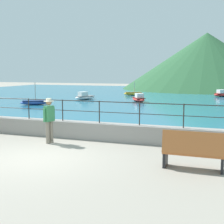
{
  "coord_description": "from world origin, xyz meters",
  "views": [
    {
      "loc": [
        5.49,
        -8.33,
        2.76
      ],
      "look_at": [
        1.2,
        3.7,
        1.1
      ],
      "focal_mm": 49.81,
      "sensor_mm": 36.0,
      "label": 1
    }
  ],
  "objects_px": {
    "boat_3": "(139,99)",
    "boat_5": "(223,94)",
    "bench_far": "(193,151)",
    "person_walking": "(49,118)",
    "boat_2": "(34,102)",
    "boat_1": "(133,93)",
    "boat_0": "(85,97)"
  },
  "relations": [
    {
      "from": "boat_2",
      "to": "person_walking",
      "type": "bearing_deg",
      "value": -54.06
    },
    {
      "from": "bench_far",
      "to": "boat_0",
      "type": "distance_m",
      "value": 22.36
    },
    {
      "from": "boat_0",
      "to": "boat_1",
      "type": "bearing_deg",
      "value": 66.38
    },
    {
      "from": "person_walking",
      "to": "boat_0",
      "type": "relative_size",
      "value": 0.71
    },
    {
      "from": "boat_0",
      "to": "boat_3",
      "type": "height_order",
      "value": "same"
    },
    {
      "from": "bench_far",
      "to": "boat_5",
      "type": "height_order",
      "value": "bench_far"
    },
    {
      "from": "person_walking",
      "to": "boat_2",
      "type": "relative_size",
      "value": 0.71
    },
    {
      "from": "boat_5",
      "to": "boat_2",
      "type": "bearing_deg",
      "value": -135.38
    },
    {
      "from": "bench_far",
      "to": "person_walking",
      "type": "height_order",
      "value": "person_walking"
    },
    {
      "from": "bench_far",
      "to": "boat_3",
      "type": "relative_size",
      "value": 0.7
    },
    {
      "from": "boat_3",
      "to": "boat_5",
      "type": "xyz_separation_m",
      "value": [
        7.22,
        8.73,
        0.0
      ]
    },
    {
      "from": "person_walking",
      "to": "boat_1",
      "type": "relative_size",
      "value": 0.71
    },
    {
      "from": "boat_5",
      "to": "bench_far",
      "type": "bearing_deg",
      "value": -91.55
    },
    {
      "from": "bench_far",
      "to": "boat_2",
      "type": "relative_size",
      "value": 0.69
    },
    {
      "from": "boat_2",
      "to": "boat_1",
      "type": "bearing_deg",
      "value": 69.25
    },
    {
      "from": "bench_far",
      "to": "boat_3",
      "type": "height_order",
      "value": "bench_far"
    },
    {
      "from": "boat_2",
      "to": "bench_far",
      "type": "bearing_deg",
      "value": -43.2
    },
    {
      "from": "boat_1",
      "to": "boat_2",
      "type": "distance_m",
      "value": 13.69
    },
    {
      "from": "bench_far",
      "to": "boat_5",
      "type": "xyz_separation_m",
      "value": [
        0.74,
        27.36,
        -0.23
      ]
    },
    {
      "from": "bench_far",
      "to": "boat_5",
      "type": "bearing_deg",
      "value": 88.45
    },
    {
      "from": "bench_far",
      "to": "person_walking",
      "type": "relative_size",
      "value": 0.97
    },
    {
      "from": "boat_1",
      "to": "boat_2",
      "type": "relative_size",
      "value": 1.0
    },
    {
      "from": "boat_3",
      "to": "boat_5",
      "type": "height_order",
      "value": "same"
    },
    {
      "from": "boat_1",
      "to": "boat_5",
      "type": "height_order",
      "value": "boat_1"
    },
    {
      "from": "boat_1",
      "to": "boat_0",
      "type": "bearing_deg",
      "value": -113.62
    },
    {
      "from": "person_walking",
      "to": "boat_0",
      "type": "bearing_deg",
      "value": 110.43
    },
    {
      "from": "boat_3",
      "to": "boat_5",
      "type": "distance_m",
      "value": 11.32
    },
    {
      "from": "boat_1",
      "to": "boat_3",
      "type": "bearing_deg",
      "value": -70.75
    },
    {
      "from": "person_walking",
      "to": "boat_5",
      "type": "relative_size",
      "value": 0.74
    },
    {
      "from": "bench_far",
      "to": "boat_0",
      "type": "relative_size",
      "value": 0.69
    },
    {
      "from": "person_walking",
      "to": "boat_3",
      "type": "xyz_separation_m",
      "value": [
        -0.93,
        17.06,
        -0.65
      ]
    },
    {
      "from": "boat_3",
      "to": "person_walking",
      "type": "bearing_deg",
      "value": -86.9
    }
  ]
}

